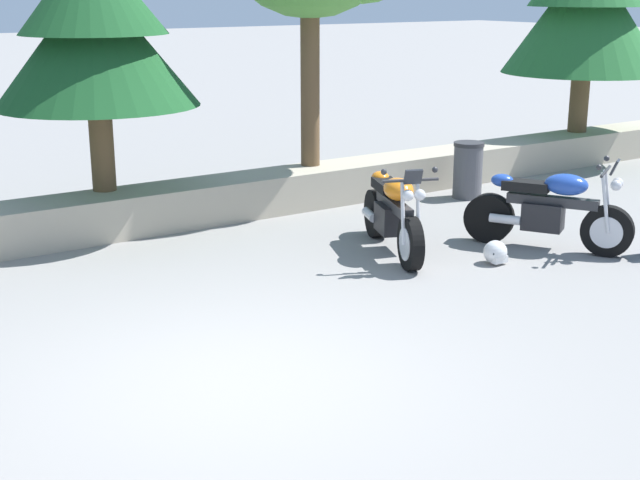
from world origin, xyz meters
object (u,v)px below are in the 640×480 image
object	(u,v)px
motorcycle_blue_far_right	(550,211)
pine_tree_mid_left	(94,27)
rider_helmet	(496,253)
trash_bin	(468,170)
motorcycle_orange_centre	(393,214)

from	to	relation	value
motorcycle_blue_far_right	pine_tree_mid_left	size ratio (longest dim) A/B	0.58
pine_tree_mid_left	motorcycle_blue_far_right	bearing A→B (deg)	-42.61
rider_helmet	trash_bin	world-z (taller)	trash_bin
trash_bin	pine_tree_mid_left	bearing A→B (deg)	166.72
motorcycle_orange_centre	motorcycle_blue_far_right	bearing A→B (deg)	-29.11
motorcycle_orange_centre	pine_tree_mid_left	xyz separation A→B (m)	(-2.51, 2.92, 2.15)
pine_tree_mid_left	trash_bin	size ratio (longest dim) A/B	3.69
pine_tree_mid_left	rider_helmet	bearing A→B (deg)	-50.73
motorcycle_blue_far_right	motorcycle_orange_centre	bearing A→B (deg)	150.89
motorcycle_orange_centre	pine_tree_mid_left	distance (m)	4.42
motorcycle_blue_far_right	rider_helmet	world-z (taller)	motorcycle_blue_far_right
motorcycle_orange_centre	pine_tree_mid_left	world-z (taller)	pine_tree_mid_left
motorcycle_blue_far_right	trash_bin	xyz separation A→B (m)	(1.09, 2.62, -0.05)
motorcycle_blue_far_right	trash_bin	size ratio (longest dim) A/B	2.16
rider_helmet	pine_tree_mid_left	distance (m)	5.68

